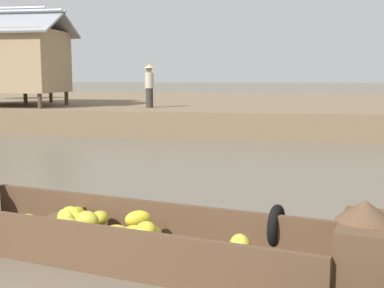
{
  "coord_description": "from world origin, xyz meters",
  "views": [
    {
      "loc": [
        2.1,
        -1.85,
        2.14
      ],
      "look_at": [
        0.68,
        6.64,
        0.98
      ],
      "focal_mm": 47.33,
      "sensor_mm": 36.0,
      "label": 1
    }
  ],
  "objects": [
    {
      "name": "ground_plane",
      "position": [
        0.0,
        10.0,
        0.0
      ],
      "size": [
        300.0,
        300.0,
        0.0
      ],
      "primitive_type": "plane",
      "color": "#665B4C"
    },
    {
      "name": "riverbank_strip",
      "position": [
        0.0,
        24.94,
        0.46
      ],
      "size": [
        160.0,
        20.0,
        0.92
      ],
      "primitive_type": "cube",
      "color": "#756047",
      "rests_on": "ground"
    },
    {
      "name": "banana_boat",
      "position": [
        0.33,
        3.74,
        0.3
      ],
      "size": [
        5.9,
        2.42,
        0.95
      ],
      "color": "brown",
      "rests_on": "ground"
    },
    {
      "name": "stilt_house_left",
      "position": [
        -9.39,
        18.74,
        2.95
      ],
      "size": [
        3.73,
        3.27,
        4.12
      ],
      "color": "#4C3826",
      "rests_on": "riverbank_strip"
    },
    {
      "name": "stilt_house_mid_left",
      "position": [
        -8.62,
        17.15,
        2.78
      ],
      "size": [
        5.04,
        3.33,
        3.79
      ],
      "color": "#4C3826",
      "rests_on": "riverbank_strip"
    },
    {
      "name": "vendor_person",
      "position": [
        -2.75,
        17.24,
        1.84
      ],
      "size": [
        0.44,
        0.44,
        1.66
      ],
      "color": "#332D28",
      "rests_on": "riverbank_strip"
    }
  ]
}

